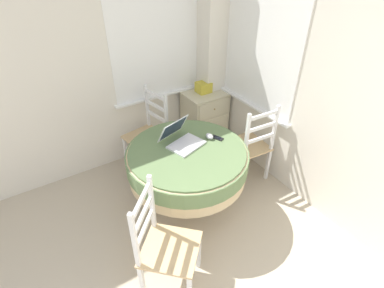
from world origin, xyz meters
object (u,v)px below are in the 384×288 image
Objects in this scene: round_dining_table at (187,162)px; computer_mouse at (209,136)px; cell_phone at (217,138)px; dining_chair_near_right_window at (250,146)px; laptop at (182,139)px; dining_chair_camera_near at (164,246)px; dining_chair_near_back_window at (149,134)px; storage_box at (204,87)px; corner_cabinet at (204,118)px.

round_dining_table is 0.34m from computer_mouse.
dining_chair_near_right_window is at bearing 2.53° from cell_phone.
laptop is at bearing 173.49° from dining_chair_near_right_window.
computer_mouse is 1.16m from dining_chair_camera_near.
cell_phone is 0.13× the size of dining_chair_near_back_window.
dining_chair_camera_near is (-0.59, -1.49, 0.00)m from dining_chair_near_back_window.
cell_phone is 1.06m from storage_box.
computer_mouse is (0.29, 0.05, 0.16)m from round_dining_table.
cell_phone reaches higher than round_dining_table.
dining_chair_camera_near is at bearing -155.77° from dining_chair_near_right_window.
corner_cabinet is (-0.01, 0.90, -0.08)m from dining_chair_near_right_window.
dining_chair_near_back_window is 1.21m from dining_chair_near_right_window.
dining_chair_near_back_window is at bearing -174.32° from storage_box.
cell_phone is (0.36, 0.01, 0.14)m from round_dining_table.
storage_box is at bearing 47.81° from dining_chair_camera_near.
storage_box reaches higher than corner_cabinet.
computer_mouse is (0.28, -0.08, -0.02)m from laptop.
dining_chair_near_right_window reaches higher than cell_phone.
dining_chair_camera_near is at bearing -133.70° from round_dining_table.
dining_chair_camera_near is 1.30× the size of corner_cabinet.
round_dining_table is 0.88m from dining_chair_near_back_window.
round_dining_table is at bearing -178.66° from cell_phone.
round_dining_table is 1.27m from corner_cabinet.
dining_chair_near_right_window is (0.50, 0.02, -0.30)m from cell_phone.
dining_chair_camera_near is at bearing -132.19° from storage_box.
laptop reaches higher than round_dining_table.
computer_mouse is 0.08m from cell_phone.
dining_chair_near_right_window is (0.86, 0.03, -0.16)m from round_dining_table.
dining_chair_camera_near is (-0.60, -0.62, -0.16)m from round_dining_table.
laptop is at bearing 50.82° from dining_chair_camera_near.
laptop is 2.49× the size of storage_box.
corner_cabinet is at bearing 62.20° from cell_phone.
computer_mouse reaches higher than cell_phone.
laptop is at bearing -88.14° from dining_chair_near_back_window.
dining_chair_near_right_window is 0.90m from corner_cabinet.
dining_chair_near_back_window reaches higher than cell_phone.
storage_box reaches higher than cell_phone.
dining_chair_near_back_window is at bearing 113.09° from cell_phone.
round_dining_table is 0.88m from dining_chair_camera_near.
laptop is 0.57× the size of corner_cabinet.
dining_chair_camera_near is (-0.61, -0.75, -0.34)m from laptop.
cell_phone is at bearing 33.49° from dining_chair_camera_near.
dining_chair_near_back_window is 1.60m from dining_chair_camera_near.
round_dining_table is 8.89× the size of cell_phone.
computer_mouse is at bearing 147.90° from cell_phone.
round_dining_table is at bearing -177.97° from dining_chair_near_right_window.
dining_chair_near_right_window is at bearing -89.18° from corner_cabinet.
corner_cabinet is at bearing 57.87° from computer_mouse.
dining_chair_near_back_window is 1.30× the size of corner_cabinet.
laptop is 3.25× the size of cell_phone.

